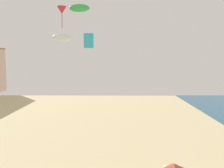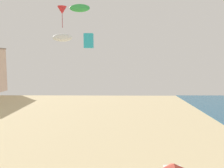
{
  "view_description": "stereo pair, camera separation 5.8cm",
  "coord_description": "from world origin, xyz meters",
  "px_view_note": "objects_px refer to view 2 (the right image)",
  "views": [
    {
      "loc": [
        6.21,
        1.73,
        9.04
      ],
      "look_at": [
        5.98,
        19.83,
        7.13
      ],
      "focal_mm": 38.16,
      "sensor_mm": 36.0,
      "label": 1
    },
    {
      "loc": [
        6.26,
        1.73,
        9.04
      ],
      "look_at": [
        5.98,
        19.83,
        7.13
      ],
      "focal_mm": 38.16,
      "sensor_mm": 36.0,
      "label": 2
    }
  ],
  "objects_px": {
    "kite_white_parafoil": "(62,38)",
    "kite_green_parafoil": "(80,8)",
    "kite_red_delta": "(62,10)",
    "kite_cyan_box_2": "(89,41)"
  },
  "relations": [
    {
      "from": "kite_green_parafoil",
      "to": "kite_red_delta",
      "type": "relative_size",
      "value": 1.19
    },
    {
      "from": "kite_green_parafoil",
      "to": "kite_white_parafoil",
      "type": "bearing_deg",
      "value": 145.86
    },
    {
      "from": "kite_cyan_box_2",
      "to": "kite_green_parafoil",
      "type": "xyz_separation_m",
      "value": [
        -2.97,
        16.13,
        5.5
      ]
    },
    {
      "from": "kite_white_parafoil",
      "to": "kite_green_parafoil",
      "type": "xyz_separation_m",
      "value": [
        2.81,
        -1.91,
        3.69
      ]
    },
    {
      "from": "kite_green_parafoil",
      "to": "kite_red_delta",
      "type": "height_order",
      "value": "kite_green_parafoil"
    },
    {
      "from": "kite_white_parafoil",
      "to": "kite_red_delta",
      "type": "xyz_separation_m",
      "value": [
        1.77,
        -7.85,
        2.23
      ]
    },
    {
      "from": "kite_white_parafoil",
      "to": "kite_red_delta",
      "type": "distance_m",
      "value": 8.35
    },
    {
      "from": "kite_white_parafoil",
      "to": "kite_cyan_box_2",
      "type": "xyz_separation_m",
      "value": [
        5.78,
        -18.04,
        -1.81
      ]
    },
    {
      "from": "kite_white_parafoil",
      "to": "kite_red_delta",
      "type": "relative_size",
      "value": 1.26
    },
    {
      "from": "kite_white_parafoil",
      "to": "kite_red_delta",
      "type": "bearing_deg",
      "value": -77.29
    }
  ]
}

